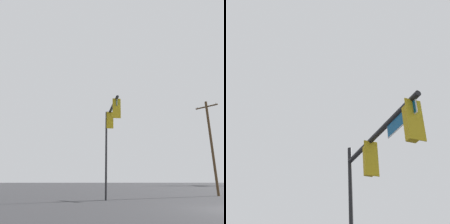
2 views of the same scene
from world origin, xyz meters
TOP-DOWN VIEW (x-y plane):
  - signal_pole_near at (-4.00, -6.64)m, footprint 5.22×0.96m

SIDE VIEW (x-z plane):
  - signal_pole_near at x=-4.00m, z-range 1.85..8.94m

